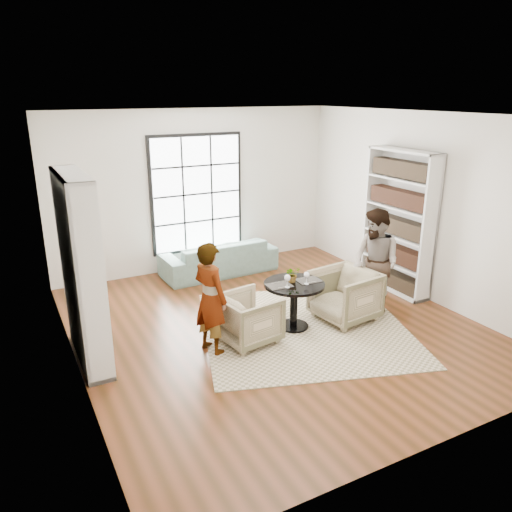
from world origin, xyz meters
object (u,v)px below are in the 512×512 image
sofa (219,257)px  flower_centerpiece (293,274)px  pedestal_table (294,295)px  armchair_left (248,318)px  wine_glass_right (307,275)px  wine_glass_left (287,278)px  armchair_right (345,295)px  person_right (376,263)px  person_left (210,298)px

sofa → flower_centerpiece: 2.61m
pedestal_table → armchair_left: 0.79m
sofa → wine_glass_right: (0.16, -2.74, 0.51)m
sofa → wine_glass_left: (-0.15, -2.72, 0.52)m
pedestal_table → armchair_right: 0.84m
armchair_right → wine_glass_left: size_ratio=4.47×
pedestal_table → wine_glass_left: 0.38m
pedestal_table → person_right: (1.38, -0.11, 0.31)m
armchair_left → armchair_right: (1.60, -0.04, 0.04)m
flower_centerpiece → person_left: bearing=-174.5°
armchair_left → wine_glass_right: bearing=-101.7°
person_right → flower_centerpiece: (-1.37, 0.17, -0.00)m
sofa → armchair_right: 2.87m
person_left → person_right: (2.70, -0.04, 0.07)m
armchair_right → flower_centerpiece: bearing=-108.7°
armchair_right → wine_glass_left: (-1.00, 0.02, 0.45)m
wine_glass_right → sofa: bearing=93.3°
armchair_right → person_left: (-2.15, 0.04, 0.37)m
armchair_left → person_left: 0.69m
flower_centerpiece → pedestal_table: bearing=-95.0°
sofa → armchair_left: bearing=72.5°
armchair_left → person_left: bearing=81.2°
wine_glass_left → wine_glass_right: 0.31m
person_right → wine_glass_right: (-1.25, -0.00, 0.01)m
pedestal_table → person_right: bearing=-4.6°
armchair_right → person_right: 0.70m
pedestal_table → sofa: bearing=90.6°
armchair_right → wine_glass_right: bearing=-96.9°
person_right → armchair_left: bearing=-94.9°
armchair_right → armchair_left: bearing=-98.6°
armchair_left → person_left: (-0.55, -0.00, 0.41)m
wine_glass_left → sofa: bearing=86.9°
person_left → sofa: bearing=-44.0°
armchair_left → flower_centerpiece: 0.91m
armchair_left → armchair_right: size_ratio=0.89×
armchair_left → wine_glass_left: wine_glass_left is taller
sofa → armchair_left: (-0.74, -2.69, 0.03)m
flower_centerpiece → armchair_right: bearing=-11.7°
armchair_left → wine_glass_left: (0.59, -0.03, 0.49)m
pedestal_table → person_left: (-1.32, -0.07, 0.25)m
armchair_left → wine_glass_right: 1.02m
wine_glass_left → wine_glass_right: wine_glass_left is taller
armchair_left → armchair_right: 1.60m
armchair_right → person_left: bearing=-98.2°
sofa → person_left: (-1.29, -2.69, 0.44)m
pedestal_table → armchair_right: (0.83, -0.11, -0.12)m
wine_glass_right → flower_centerpiece: size_ratio=0.79×
wine_glass_right → flower_centerpiece: flower_centerpiece is taller
pedestal_table → wine_glass_right: size_ratio=4.74×
sofa → flower_centerpiece: size_ratio=9.21×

